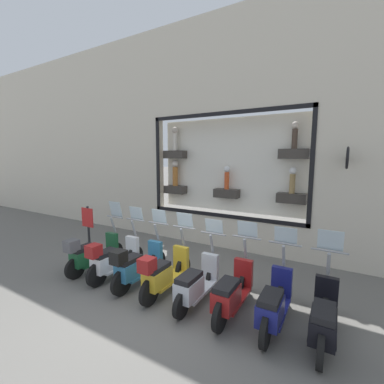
{
  "coord_description": "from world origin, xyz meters",
  "views": [
    {
      "loc": [
        -4.08,
        -3.18,
        2.93
      ],
      "look_at": [
        1.61,
        0.09,
        2.04
      ],
      "focal_mm": 24.0,
      "sensor_mm": 36.0,
      "label": 1
    }
  ],
  "objects_px": {
    "scooter_silver_3": "(196,283)",
    "shop_sign_post": "(88,230)",
    "scooter_red_2": "(232,292)",
    "scooter_yellow_4": "(164,273)",
    "scooter_navy_1": "(274,304)",
    "scooter_teal_5": "(137,265)",
    "scooter_black_0": "(324,317)",
    "scooter_green_7": "(91,253)",
    "scooter_white_6": "(113,259)"
  },
  "relations": [
    {
      "from": "scooter_yellow_4",
      "to": "scooter_green_7",
      "type": "distance_m",
      "value": 2.29
    },
    {
      "from": "scooter_yellow_4",
      "to": "scooter_black_0",
      "type": "bearing_deg",
      "value": -88.94
    },
    {
      "from": "scooter_navy_1",
      "to": "scooter_black_0",
      "type": "bearing_deg",
      "value": -89.94
    },
    {
      "from": "scooter_teal_5",
      "to": "scooter_green_7",
      "type": "bearing_deg",
      "value": 90.16
    },
    {
      "from": "scooter_black_0",
      "to": "scooter_navy_1",
      "type": "xyz_separation_m",
      "value": [
        -0.0,
        0.76,
        0.0
      ]
    },
    {
      "from": "shop_sign_post",
      "to": "scooter_yellow_4",
      "type": "bearing_deg",
      "value": -100.51
    },
    {
      "from": "scooter_red_2",
      "to": "scooter_navy_1",
      "type": "bearing_deg",
      "value": -90.09
    },
    {
      "from": "scooter_silver_3",
      "to": "scooter_teal_5",
      "type": "relative_size",
      "value": 0.99
    },
    {
      "from": "scooter_silver_3",
      "to": "scooter_teal_5",
      "type": "xyz_separation_m",
      "value": [
        -0.05,
        1.53,
        0.07
      ]
    },
    {
      "from": "scooter_silver_3",
      "to": "shop_sign_post",
      "type": "height_order",
      "value": "scooter_silver_3"
    },
    {
      "from": "scooter_yellow_4",
      "to": "shop_sign_post",
      "type": "bearing_deg",
      "value": 79.49
    },
    {
      "from": "scooter_red_2",
      "to": "scooter_silver_3",
      "type": "height_order",
      "value": "scooter_red_2"
    },
    {
      "from": "scooter_navy_1",
      "to": "scooter_white_6",
      "type": "distance_m",
      "value": 3.81
    },
    {
      "from": "scooter_navy_1",
      "to": "scooter_silver_3",
      "type": "relative_size",
      "value": 1.01
    },
    {
      "from": "scooter_white_6",
      "to": "scooter_silver_3",
      "type": "bearing_deg",
      "value": -88.72
    },
    {
      "from": "scooter_navy_1",
      "to": "scooter_teal_5",
      "type": "height_order",
      "value": "scooter_teal_5"
    },
    {
      "from": "scooter_yellow_4",
      "to": "shop_sign_post",
      "type": "relative_size",
      "value": 1.18
    },
    {
      "from": "scooter_green_7",
      "to": "scooter_white_6",
      "type": "bearing_deg",
      "value": -89.81
    },
    {
      "from": "scooter_black_0",
      "to": "scooter_green_7",
      "type": "relative_size",
      "value": 1.0
    },
    {
      "from": "scooter_yellow_4",
      "to": "scooter_white_6",
      "type": "distance_m",
      "value": 1.53
    },
    {
      "from": "scooter_navy_1",
      "to": "scooter_teal_5",
      "type": "relative_size",
      "value": 1.0
    },
    {
      "from": "scooter_red_2",
      "to": "scooter_yellow_4",
      "type": "xyz_separation_m",
      "value": [
        -0.06,
        1.53,
        0.04
      ]
    },
    {
      "from": "scooter_white_6",
      "to": "scooter_black_0",
      "type": "bearing_deg",
      "value": -89.29
    },
    {
      "from": "scooter_yellow_4",
      "to": "scooter_teal_5",
      "type": "height_order",
      "value": "scooter_teal_5"
    },
    {
      "from": "scooter_yellow_4",
      "to": "scooter_green_7",
      "type": "relative_size",
      "value": 1.0
    },
    {
      "from": "scooter_red_2",
      "to": "scooter_green_7",
      "type": "height_order",
      "value": "scooter_green_7"
    },
    {
      "from": "scooter_white_6",
      "to": "shop_sign_post",
      "type": "bearing_deg",
      "value": 69.99
    },
    {
      "from": "scooter_teal_5",
      "to": "shop_sign_post",
      "type": "xyz_separation_m",
      "value": [
        0.58,
        2.35,
        0.33
      ]
    },
    {
      "from": "scooter_white_6",
      "to": "scooter_yellow_4",
      "type": "bearing_deg",
      "value": -89.98
    },
    {
      "from": "scooter_yellow_4",
      "to": "scooter_teal_5",
      "type": "distance_m",
      "value": 0.76
    },
    {
      "from": "scooter_navy_1",
      "to": "scooter_red_2",
      "type": "distance_m",
      "value": 0.76
    },
    {
      "from": "scooter_navy_1",
      "to": "scooter_silver_3",
      "type": "xyz_separation_m",
      "value": [
        -0.01,
        1.53,
        -0.02
      ]
    },
    {
      "from": "scooter_yellow_4",
      "to": "scooter_green_7",
      "type": "xyz_separation_m",
      "value": [
        -0.0,
        2.29,
        -0.01
      ]
    },
    {
      "from": "scooter_yellow_4",
      "to": "shop_sign_post",
      "type": "height_order",
      "value": "scooter_yellow_4"
    },
    {
      "from": "scooter_yellow_4",
      "to": "scooter_navy_1",
      "type": "bearing_deg",
      "value": -88.61
    },
    {
      "from": "scooter_red_2",
      "to": "scooter_white_6",
      "type": "distance_m",
      "value": 3.05
    },
    {
      "from": "scooter_green_7",
      "to": "shop_sign_post",
      "type": "xyz_separation_m",
      "value": [
        0.58,
        0.82,
        0.34
      ]
    },
    {
      "from": "scooter_green_7",
      "to": "scooter_silver_3",
      "type": "bearing_deg",
      "value": -88.99
    },
    {
      "from": "scooter_green_7",
      "to": "scooter_navy_1",
      "type": "bearing_deg",
      "value": -89.26
    },
    {
      "from": "scooter_teal_5",
      "to": "scooter_white_6",
      "type": "relative_size",
      "value": 1.0
    },
    {
      "from": "scooter_navy_1",
      "to": "scooter_red_2",
      "type": "xyz_separation_m",
      "value": [
        0.0,
        0.76,
        0.0
      ]
    },
    {
      "from": "scooter_silver_3",
      "to": "scooter_white_6",
      "type": "bearing_deg",
      "value": 91.28
    },
    {
      "from": "scooter_navy_1",
      "to": "shop_sign_post",
      "type": "bearing_deg",
      "value": 84.48
    },
    {
      "from": "scooter_black_0",
      "to": "scooter_teal_5",
      "type": "xyz_separation_m",
      "value": [
        -0.06,
        3.81,
        0.05
      ]
    },
    {
      "from": "scooter_yellow_4",
      "to": "scooter_teal_5",
      "type": "xyz_separation_m",
      "value": [
        0.0,
        0.76,
        0.0
      ]
    },
    {
      "from": "scooter_navy_1",
      "to": "scooter_green_7",
      "type": "distance_m",
      "value": 4.58
    },
    {
      "from": "scooter_silver_3",
      "to": "scooter_yellow_4",
      "type": "height_order",
      "value": "scooter_yellow_4"
    },
    {
      "from": "scooter_red_2",
      "to": "scooter_teal_5",
      "type": "relative_size",
      "value": 1.0
    },
    {
      "from": "scooter_red_2",
      "to": "shop_sign_post",
      "type": "bearing_deg",
      "value": 83.6
    },
    {
      "from": "scooter_teal_5",
      "to": "scooter_white_6",
      "type": "distance_m",
      "value": 0.76
    }
  ]
}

